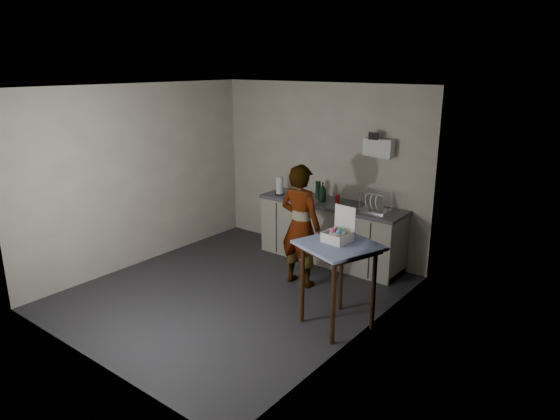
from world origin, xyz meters
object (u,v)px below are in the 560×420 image
Objects in this scene: soda_can at (337,199)px; bakery_box at (338,234)px; dark_bottle at (318,190)px; kitchen_counter at (331,234)px; side_table at (339,255)px; soap_bottle at (323,192)px; paper_towel at (280,186)px; dish_rack at (375,206)px; standing_man at (300,226)px.

soda_can is 1.85m from bakery_box.
dark_bottle is 0.71× the size of bakery_box.
bakery_box is at bearing -55.72° from kitchen_counter.
side_table is 2.00m from soap_bottle.
side_table is 3.55× the size of paper_towel.
dish_rack is (0.82, 0.05, -0.08)m from soap_bottle.
soap_bottle is at bearing -163.33° from kitchen_counter.
bakery_box reaches higher than soap_bottle.
soda_can is at bearing 25.47° from kitchen_counter.
soap_bottle is 1.04× the size of paper_towel.
kitchen_counter is 0.88m from dish_rack.
paper_towel is (-0.96, -0.14, 0.07)m from soda_can.
soda_can is at bearing 125.59° from bakery_box.
side_table is 2.52× the size of dish_rack.
bakery_box is at bearing 146.83° from standing_man.
soap_bottle is at bearing 148.04° from side_table.
dark_bottle is (-0.13, 0.08, -0.01)m from soap_bottle.
soap_bottle is 1.07× the size of dark_bottle.
soda_can is 0.35m from dark_bottle.
kitchen_counter is 0.55m from soda_can.
standing_man is at bearing 151.18° from bakery_box.
soap_bottle is 1.90m from bakery_box.
kitchen_counter is 8.32× the size of dark_bottle.
dark_bottle is at bearing 179.83° from soda_can.
paper_towel is at bearing -40.36° from standing_man.
kitchen_counter is 5.72× the size of dish_rack.
bakery_box is (1.92, -1.43, 0.03)m from paper_towel.
soda_can is (0.21, 0.08, -0.08)m from soap_bottle.
bakery_box is (-0.05, 0.06, 0.21)m from side_table.
soda_can is at bearing 141.73° from side_table.
kitchen_counter is 0.67m from dark_bottle.
bakery_box reaches higher than dish_rack.
dark_bottle is at bearing 171.97° from kitchen_counter.
standing_man is (-0.99, 0.66, -0.04)m from side_table.
soda_can is 0.62m from dish_rack.
side_table is 1.19m from standing_man.
bakery_box is at bearing -77.03° from dish_rack.
soap_bottle is (-0.25, 0.89, 0.24)m from standing_man.
dish_rack reaches higher than soda_can.
soap_bottle is 0.75m from paper_towel.
dark_bottle is (-1.37, 1.64, 0.19)m from side_table.
paper_towel reaches higher than side_table.
standing_man is 1.14m from bakery_box.
standing_man is at bearing -87.90° from soda_can.
soda_can is (0.08, 0.04, 0.54)m from kitchen_counter.
bakery_box is at bearing -51.72° from soap_bottle.
paper_towel is at bearing 162.64° from side_table.
paper_towel is (-0.99, 0.83, 0.22)m from standing_man.
soda_can is 0.97m from paper_towel.
soap_bottle is at bearing -176.86° from dish_rack.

